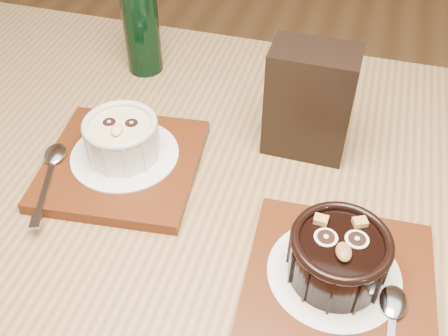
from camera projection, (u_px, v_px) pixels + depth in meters
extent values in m
cube|color=brown|center=(211.00, 241.00, 0.58)|extent=(1.21, 0.81, 0.04)
cylinder|color=brown|center=(29.00, 173.00, 1.19)|extent=(0.06, 0.06, 0.71)
cube|color=#54240E|center=(122.00, 164.00, 0.63)|extent=(0.20, 0.20, 0.01)
cylinder|color=white|center=(125.00, 154.00, 0.63)|extent=(0.13, 0.13, 0.00)
cylinder|color=silver|center=(122.00, 140.00, 0.62)|extent=(0.08, 0.08, 0.04)
cylinder|color=#DECF87|center=(120.00, 127.00, 0.60)|extent=(0.07, 0.07, 0.00)
torus|color=silver|center=(120.00, 124.00, 0.60)|extent=(0.09, 0.09, 0.01)
cylinder|color=black|center=(109.00, 122.00, 0.60)|extent=(0.02, 0.02, 0.00)
cylinder|color=black|center=(131.00, 123.00, 0.60)|extent=(0.02, 0.02, 0.00)
ellipsoid|color=#E9D088|center=(117.00, 130.00, 0.59)|extent=(0.02, 0.02, 0.01)
cube|color=#54240E|center=(338.00, 284.00, 0.51)|extent=(0.19, 0.19, 0.01)
cylinder|color=white|center=(334.00, 273.00, 0.51)|extent=(0.13, 0.13, 0.00)
cylinder|color=black|center=(338.00, 258.00, 0.49)|extent=(0.09, 0.09, 0.05)
cylinder|color=black|center=(341.00, 243.00, 0.48)|extent=(0.08, 0.08, 0.00)
torus|color=black|center=(342.00, 241.00, 0.47)|extent=(0.09, 0.09, 0.01)
cylinder|color=black|center=(326.00, 237.00, 0.48)|extent=(0.02, 0.02, 0.00)
cylinder|color=black|center=(357.00, 239.00, 0.48)|extent=(0.02, 0.02, 0.00)
ellipsoid|color=brown|center=(344.00, 252.00, 0.46)|extent=(0.02, 0.02, 0.01)
cube|color=#9D6733|center=(321.00, 220.00, 0.49)|extent=(0.01, 0.01, 0.01)
cube|color=#9D6733|center=(360.00, 222.00, 0.49)|extent=(0.02, 0.01, 0.01)
cube|color=black|center=(309.00, 102.00, 0.62)|extent=(0.10, 0.06, 0.14)
cylinder|color=black|center=(141.00, 28.00, 0.75)|extent=(0.05, 0.05, 0.14)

